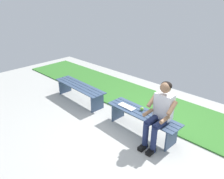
# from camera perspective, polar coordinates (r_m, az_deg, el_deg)

# --- Properties ---
(ground_plane) EXTENTS (10.00, 7.00, 0.04)m
(ground_plane) POSITION_cam_1_polar(r_m,az_deg,el_deg) (4.72, -10.12, -11.19)
(ground_plane) COLOR #B2B2AD
(grass_strip) EXTENTS (9.00, 1.57, 0.03)m
(grass_strip) POSITION_cam_1_polar(r_m,az_deg,el_deg) (6.01, 6.44, -2.33)
(grass_strip) COLOR #387A2D
(grass_strip) RESTS_ON ground
(bench_near) EXTENTS (1.67, 0.51, 0.45)m
(bench_near) POSITION_cam_1_polar(r_m,az_deg,el_deg) (4.49, 8.15, -7.44)
(bench_near) COLOR #384C6B
(bench_near) RESTS_ON ground
(bench_far) EXTENTS (1.74, 0.51, 0.45)m
(bench_far) POSITION_cam_1_polar(r_m,az_deg,el_deg) (5.79, -8.72, 0.11)
(bench_far) COLOR #384C6B
(bench_far) RESTS_ON ground
(person_seated) EXTENTS (0.50, 0.69, 1.26)m
(person_seated) POSITION_cam_1_polar(r_m,az_deg,el_deg) (4.04, 12.71, -5.96)
(person_seated) COLOR silver
(person_seated) RESTS_ON ground
(apple) EXTENTS (0.08, 0.08, 0.08)m
(apple) POSITION_cam_1_polar(r_m,az_deg,el_deg) (4.50, 8.03, -5.16)
(apple) COLOR #72B738
(apple) RESTS_ON bench_near
(book_open) EXTENTS (0.42, 0.18, 0.02)m
(book_open) POSITION_cam_1_polar(r_m,az_deg,el_deg) (4.61, 4.00, -4.65)
(book_open) COLOR white
(book_open) RESTS_ON bench_near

